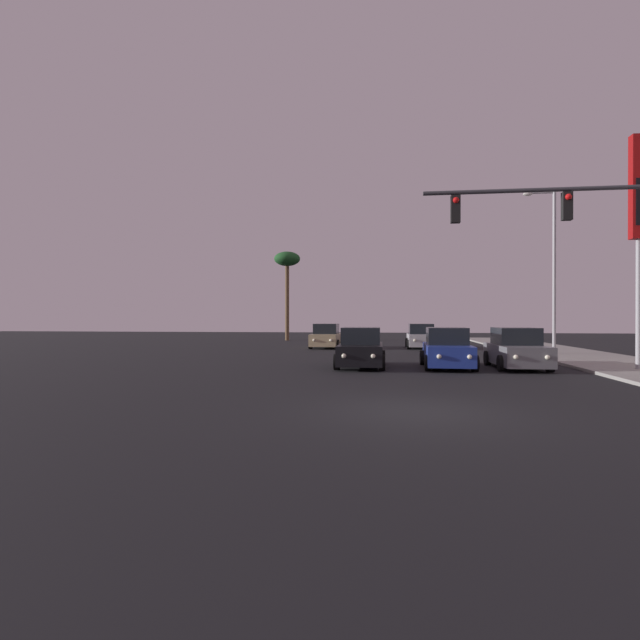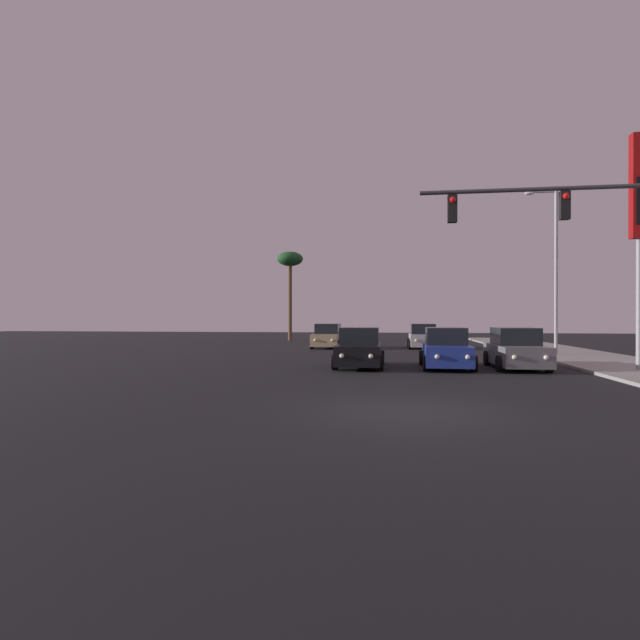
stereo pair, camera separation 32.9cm
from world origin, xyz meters
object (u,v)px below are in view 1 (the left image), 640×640
(car_silver, at_px, (421,337))
(car_black, at_px, (361,349))
(street_lamp, at_px, (552,263))
(car_grey, at_px, (516,350))
(traffic_light_mast, at_px, (581,236))
(palm_tree_far, at_px, (287,263))
(car_blue, at_px, (447,350))
(car_tan, at_px, (326,337))

(car_silver, bearing_deg, car_black, 75.86)
(street_lamp, bearing_deg, car_black, -143.23)
(car_black, height_order, car_grey, same)
(traffic_light_mast, bearing_deg, palm_tree_far, 118.05)
(car_silver, relative_size, car_grey, 1.00)
(traffic_light_mast, bearing_deg, car_blue, 129.58)
(car_silver, bearing_deg, car_grey, 102.33)
(car_tan, distance_m, palm_tree_far, 13.52)
(palm_tree_far, bearing_deg, car_tan, -65.80)
(car_black, relative_size, car_silver, 1.00)
(car_grey, xyz_separation_m, palm_tree_far, (-14.31, 23.88, 6.36))
(car_tan, height_order, street_lamp, street_lamp)
(car_silver, relative_size, traffic_light_mast, 0.61)
(car_black, bearing_deg, traffic_light_mast, 148.93)
(car_grey, relative_size, palm_tree_far, 0.53)
(car_black, distance_m, car_grey, 6.40)
(car_silver, xyz_separation_m, car_grey, (2.89, -13.45, 0.00))
(car_tan, relative_size, palm_tree_far, 0.53)
(car_black, distance_m, car_tan, 13.57)
(car_tan, distance_m, car_silver, 6.54)
(car_blue, xyz_separation_m, street_lamp, (6.52, 7.45, 4.36))
(car_tan, bearing_deg, car_black, 103.75)
(car_black, bearing_deg, car_silver, -104.59)
(car_tan, height_order, palm_tree_far, palm_tree_far)
(car_grey, bearing_deg, car_silver, -78.62)
(car_tan, distance_m, car_grey, 16.04)
(car_blue, bearing_deg, palm_tree_far, -62.68)
(car_black, distance_m, traffic_light_mast, 9.30)
(car_blue, distance_m, street_lamp, 10.81)
(car_black, xyz_separation_m, car_tan, (-3.02, 13.23, 0.00))
(car_blue, xyz_separation_m, car_silver, (-0.08, 13.59, 0.00))
(car_tan, bearing_deg, street_lamp, 157.46)
(car_blue, bearing_deg, car_grey, -175.48)
(car_black, distance_m, car_silver, 14.13)
(car_silver, height_order, street_lamp, street_lamp)
(car_grey, relative_size, traffic_light_mast, 0.61)
(traffic_light_mast, xyz_separation_m, street_lamp, (2.87, 11.86, 0.40))
(car_blue, relative_size, car_grey, 1.00)
(car_blue, distance_m, car_silver, 13.59)
(traffic_light_mast, height_order, street_lamp, street_lamp)
(car_black, height_order, street_lamp, street_lamp)
(traffic_light_mast, bearing_deg, car_silver, 101.70)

